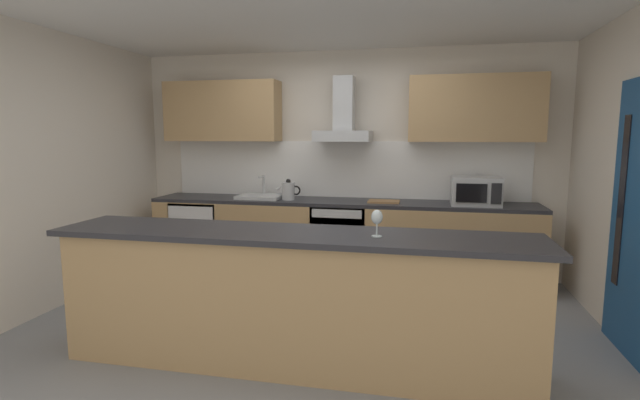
% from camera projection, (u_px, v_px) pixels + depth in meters
% --- Properties ---
extents(ground, '(5.92, 4.59, 0.02)m').
position_uv_depth(ground, '(308.00, 329.00, 4.04)').
color(ground, gray).
extents(ceiling, '(5.92, 4.59, 0.02)m').
position_uv_depth(ceiling, '(307.00, 8.00, 3.69)').
color(ceiling, white).
extents(wall_back, '(5.92, 0.12, 2.60)m').
position_uv_depth(wall_back, '(345.00, 163.00, 5.66)').
color(wall_back, silver).
rests_on(wall_back, ground).
extents(wall_left, '(0.12, 4.59, 2.60)m').
position_uv_depth(wall_left, '(44.00, 171.00, 4.40)').
color(wall_left, silver).
rests_on(wall_left, ground).
extents(backsplash_tile, '(4.18, 0.02, 0.66)m').
position_uv_depth(backsplash_tile, '(344.00, 169.00, 5.60)').
color(backsplash_tile, white).
extents(counter_back, '(4.33, 0.60, 0.90)m').
position_uv_depth(counter_back, '(339.00, 240.00, 5.41)').
color(counter_back, tan).
rests_on(counter_back, ground).
extents(counter_island, '(3.37, 0.64, 0.97)m').
position_uv_depth(counter_island, '(292.00, 299.00, 3.32)').
color(counter_island, tan).
rests_on(counter_island, ground).
extents(upper_cabinets, '(4.27, 0.32, 0.70)m').
position_uv_depth(upper_cabinets, '(342.00, 110.00, 5.36)').
color(upper_cabinets, tan).
extents(side_door, '(0.08, 0.85, 2.05)m').
position_uv_depth(side_door, '(637.00, 219.00, 3.43)').
color(side_door, navy).
rests_on(side_door, ground).
extents(oven, '(0.60, 0.62, 0.80)m').
position_uv_depth(oven, '(341.00, 239.00, 5.38)').
color(oven, slate).
rests_on(oven, ground).
extents(refrigerator, '(0.58, 0.60, 0.85)m').
position_uv_depth(refrigerator, '(202.00, 236.00, 5.74)').
color(refrigerator, white).
rests_on(refrigerator, ground).
extents(microwave, '(0.50, 0.38, 0.30)m').
position_uv_depth(microwave, '(476.00, 191.00, 4.97)').
color(microwave, '#B7BABC').
rests_on(microwave, counter_back).
extents(sink, '(0.50, 0.40, 0.26)m').
position_uv_depth(sink, '(261.00, 196.00, 5.52)').
color(sink, silver).
rests_on(sink, counter_back).
extents(kettle, '(0.29, 0.15, 0.24)m').
position_uv_depth(kettle, '(288.00, 191.00, 5.40)').
color(kettle, '#B7BABC').
rests_on(kettle, counter_back).
extents(range_hood, '(0.62, 0.45, 0.72)m').
position_uv_depth(range_hood, '(344.00, 121.00, 5.32)').
color(range_hood, '#B7BABC').
extents(wine_glass, '(0.08, 0.08, 0.18)m').
position_uv_depth(wine_glass, '(377.00, 218.00, 3.09)').
color(wine_glass, silver).
rests_on(wine_glass, counter_island).
extents(chopping_board, '(0.34, 0.22, 0.02)m').
position_uv_depth(chopping_board, '(384.00, 201.00, 5.19)').
color(chopping_board, '#9E7247').
rests_on(chopping_board, counter_back).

